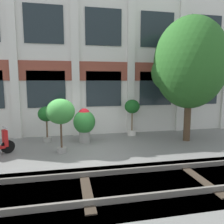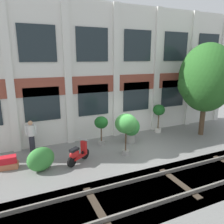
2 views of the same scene
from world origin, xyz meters
name	(u,v)px [view 1 (image 1 of 2)]	position (x,y,z in m)	size (l,w,h in m)	color
ground_plane	(80,151)	(0.00, 0.00, 0.00)	(80.00, 80.00, 0.00)	slate
apartment_facade	(75,60)	(0.00, 2.78, 3.64)	(16.58, 0.64, 7.28)	silver
rail_tracks	(87,195)	(0.00, -3.05, -0.13)	(24.22, 2.80, 0.43)	#5B5449
broadleaf_tree	(190,65)	(4.74, 0.56, 3.29)	(3.21, 3.05, 5.32)	#4C3826
potted_plant_glazed_jar	(84,122)	(0.27, 1.16, 0.87)	(0.93, 0.93, 1.48)	gray
potted_plant_tall_urn	(132,109)	(2.63, 1.97, 1.28)	(0.72, 0.72, 1.75)	beige
potted_plant_low_pan	(61,112)	(-0.67, -0.03, 1.49)	(1.04, 1.04, 1.99)	gray
potted_plant_terracotta_small	(46,116)	(-1.31, 1.52, 1.15)	(0.71, 0.71, 1.55)	gray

